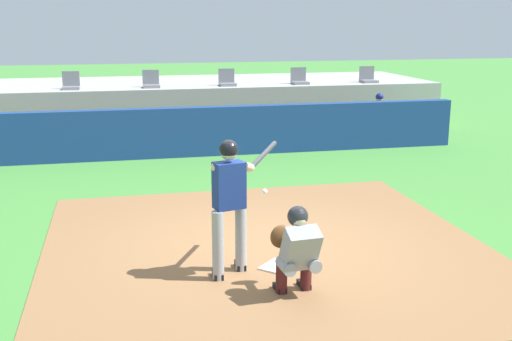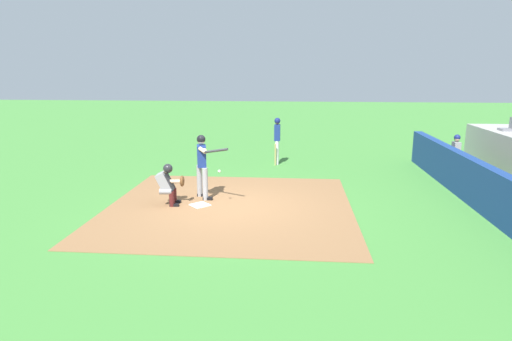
{
  "view_description": "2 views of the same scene",
  "coord_description": "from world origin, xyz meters",
  "px_view_note": "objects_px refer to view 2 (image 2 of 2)",
  "views": [
    {
      "loc": [
        -2.01,
        -8.31,
        3.26
      ],
      "look_at": [
        0.0,
        0.7,
        1.0
      ],
      "focal_mm": 43.48,
      "sensor_mm": 36.0,
      "label": 1
    },
    {
      "loc": [
        10.85,
        1.66,
        3.53
      ],
      "look_at": [
        0.0,
        0.7,
        1.0
      ],
      "focal_mm": 30.36,
      "sensor_mm": 36.0,
      "label": 2
    }
  ],
  "objects_px": {
    "dugout_player_0": "(452,152)",
    "batter_at_plate": "(202,163)",
    "catcher_crouched": "(169,183)",
    "stadium_seat_0": "(509,127)",
    "on_deck_batter": "(277,138)",
    "home_plate": "(200,205)"
  },
  "relations": [
    {
      "from": "on_deck_batter",
      "to": "catcher_crouched",
      "type": "bearing_deg",
      "value": -26.01
    },
    {
      "from": "stadium_seat_0",
      "to": "dugout_player_0",
      "type": "bearing_deg",
      "value": -78.78
    },
    {
      "from": "on_deck_batter",
      "to": "dugout_player_0",
      "type": "height_order",
      "value": "on_deck_batter"
    },
    {
      "from": "catcher_crouched",
      "to": "dugout_player_0",
      "type": "distance_m",
      "value": 10.27
    },
    {
      "from": "batter_at_plate",
      "to": "stadium_seat_0",
      "type": "relative_size",
      "value": 3.76
    },
    {
      "from": "batter_at_plate",
      "to": "catcher_crouched",
      "type": "height_order",
      "value": "batter_at_plate"
    },
    {
      "from": "catcher_crouched",
      "to": "stadium_seat_0",
      "type": "bearing_deg",
      "value": 116.09
    },
    {
      "from": "home_plate",
      "to": "batter_at_plate",
      "type": "relative_size",
      "value": 0.24
    },
    {
      "from": "dugout_player_0",
      "to": "stadium_seat_0",
      "type": "xyz_separation_m",
      "value": [
        -0.4,
        2.03,
        0.86
      ]
    },
    {
      "from": "home_plate",
      "to": "on_deck_batter",
      "type": "bearing_deg",
      "value": 161.54
    },
    {
      "from": "home_plate",
      "to": "stadium_seat_0",
      "type": "xyz_separation_m",
      "value": [
        -5.42,
        10.18,
        1.51
      ]
    },
    {
      "from": "dugout_player_0",
      "to": "stadium_seat_0",
      "type": "distance_m",
      "value": 2.25
    },
    {
      "from": "home_plate",
      "to": "stadium_seat_0",
      "type": "height_order",
      "value": "stadium_seat_0"
    },
    {
      "from": "batter_at_plate",
      "to": "on_deck_batter",
      "type": "xyz_separation_m",
      "value": [
        -4.79,
        1.88,
        -0.02
      ]
    },
    {
      "from": "batter_at_plate",
      "to": "stadium_seat_0",
      "type": "height_order",
      "value": "stadium_seat_0"
    },
    {
      "from": "home_plate",
      "to": "dugout_player_0",
      "type": "xyz_separation_m",
      "value": [
        -5.01,
        8.14,
        0.65
      ]
    },
    {
      "from": "catcher_crouched",
      "to": "dugout_player_0",
      "type": "relative_size",
      "value": 1.33
    },
    {
      "from": "batter_at_plate",
      "to": "dugout_player_0",
      "type": "distance_m",
      "value": 9.28
    },
    {
      "from": "dugout_player_0",
      "to": "batter_at_plate",
      "type": "bearing_deg",
      "value": -62.12
    },
    {
      "from": "on_deck_batter",
      "to": "stadium_seat_0",
      "type": "xyz_separation_m",
      "value": [
        0.05,
        8.36,
        0.51
      ]
    },
    {
      "from": "home_plate",
      "to": "dugout_player_0",
      "type": "relative_size",
      "value": 0.34
    },
    {
      "from": "on_deck_batter",
      "to": "stadium_seat_0",
      "type": "relative_size",
      "value": 3.72
    }
  ]
}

